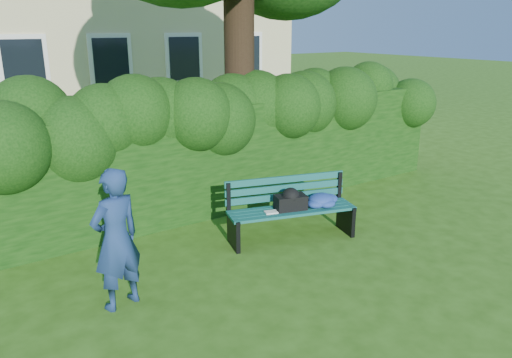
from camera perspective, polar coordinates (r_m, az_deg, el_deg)
ground at (r=6.92m, az=2.84°, el=-8.76°), size 80.00×80.00×0.00m
hedge at (r=8.35m, az=-6.21°, el=2.34°), size 10.00×1.00×1.80m
park_bench at (r=7.34m, az=4.81°, el=-3.03°), size 1.94×1.05×0.89m
man_reading at (r=5.64m, az=-15.69°, el=-6.67°), size 0.67×0.53×1.61m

